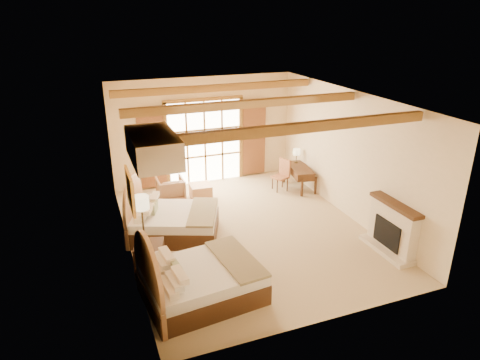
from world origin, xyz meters
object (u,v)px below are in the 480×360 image
desk (299,177)px  bed_near (194,280)px  bed_far (168,221)px  armchair (171,189)px  nightstand (150,258)px

desk → bed_near: bearing=-126.8°
bed_far → armchair: bed_far is taller
bed_near → nightstand: bed_near is taller
bed_far → desk: size_ratio=1.92×
desk → nightstand: bearing=-139.4°
bed_far → armchair: (0.48, 1.98, -0.06)m
bed_far → desk: bed_far is taller
bed_near → armchair: bearing=76.9°
nightstand → armchair: (1.15, 3.36, 0.00)m
bed_near → armchair: (0.54, 4.50, -0.08)m
bed_near → nightstand: bearing=111.7°
nightstand → armchair: bearing=87.2°
bed_near → bed_far: bearing=82.4°
nightstand → armchair: armchair is taller
nightstand → bed_far: bearing=80.3°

